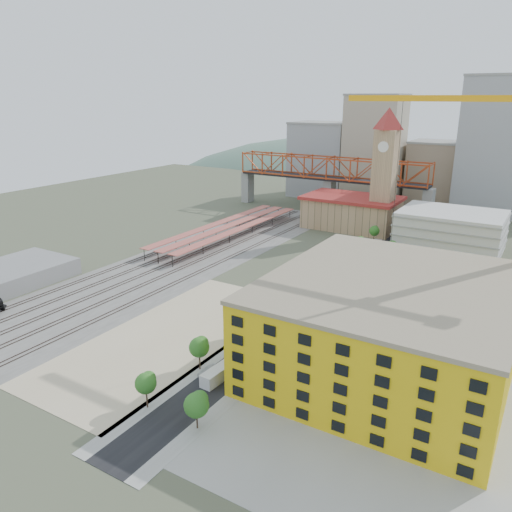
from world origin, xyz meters
The scene contains 30 objects.
ground centered at (0.00, 0.00, 0.00)m, with size 400.00×400.00×0.00m, color #474C38.
ballast_strip centered at (-36.00, 17.50, 0.03)m, with size 36.00×165.00×0.06m, color #605E59.
dirt_lot centered at (-4.00, -31.50, 0.03)m, with size 28.00×67.00×0.06m, color tan.
street_asphalt centered at (16.00, 15.00, 0.03)m, with size 12.00×170.00×0.06m, color black.
sidewalk_west centered at (10.50, 15.00, 0.02)m, with size 3.00×170.00×0.04m, color gray.
sidewalk_east centered at (21.50, 15.00, 0.02)m, with size 3.00×170.00×0.04m, color gray.
construction_pad centered at (45.00, -20.00, 0.03)m, with size 50.00×90.00×0.06m, color gray.
rail_tracks centered at (-37.80, 17.50, 0.15)m, with size 26.56×160.00×0.18m.
platform_canopies centered at (-41.00, 45.00, 3.99)m, with size 16.00×80.00×4.12m.
station_hall centered at (-5.00, 82.00, 6.67)m, with size 38.00×24.00×13.10m.
clock_tower centered at (8.00, 79.99, 28.70)m, with size 12.00×12.00×52.00m.
parking_garage centered at (36.00, 70.00, 7.00)m, with size 34.00×26.00×14.00m, color silver.
truss_bridge centered at (-25.00, 105.00, 18.86)m, with size 94.00×9.60×25.60m.
construction_building centered at (42.00, -20.00, 9.41)m, with size 44.60×50.60×18.80m.
warehouse centered at (-66.00, -30.00, 2.50)m, with size 22.00×32.00×5.00m, color gray.
street_trees centered at (16.00, 5.00, 0.00)m, with size 15.40×124.40×8.00m.
skyline centered at (7.47, 142.31, 22.81)m, with size 133.00×46.00×60.00m.
distant_hills centered at (45.28, 260.00, -79.54)m, with size 647.00×264.00×227.00m.
site_trailer_a centered at (16.00, -40.65, 1.31)m, with size 2.52×9.58×2.62m, color silver.
site_trailer_b centered at (16.00, -32.16, 1.42)m, with size 2.72×10.35×2.83m, color silver.
site_trailer_c centered at (16.00, -9.80, 1.18)m, with size 2.27×8.62×2.36m, color silver.
site_trailer_d centered at (16.00, -2.73, 1.17)m, with size 2.25×8.55×2.34m, color silver.
car_0 centered at (13.00, -40.71, 0.79)m, with size 1.87×4.65×1.58m, color silver.
car_1 centered at (13.00, -15.81, 0.68)m, with size 1.44×4.13×1.36m, color gray.
car_2 centered at (13.00, -9.95, 0.74)m, with size 2.46×5.34×1.49m, color black.
car_3 centered at (13.00, 28.02, 0.71)m, with size 2.00×4.92×1.43m, color navy.
car_4 centered at (19.00, -38.36, 0.72)m, with size 1.71×4.24×1.45m, color silver.
car_5 centered at (19.00, -24.09, 0.69)m, with size 1.47×4.21×1.39m, color #A1A0A5.
car_6 centered at (19.00, 8.33, 0.79)m, with size 2.63×5.70×1.58m, color black.
car_7 centered at (19.00, 37.92, 0.70)m, with size 1.96×4.81×1.40m, color navy.
Camera 1 is at (65.80, -109.02, 52.03)m, focal length 35.00 mm.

